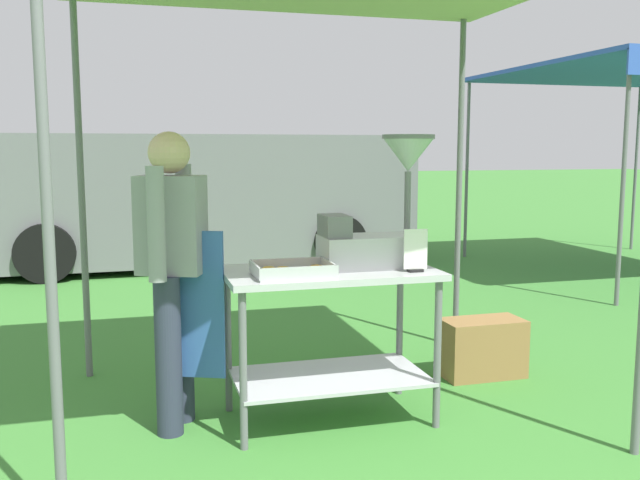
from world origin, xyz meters
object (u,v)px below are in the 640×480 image
(donut_cart, at_px, (330,311))
(van_grey, at_px, (190,197))
(donut_fryer, at_px, (381,216))
(vendor, at_px, (173,265))
(donut_tray, at_px, (291,272))
(neighbour_tent, at_px, (640,74))
(menu_sign, at_px, (416,254))
(supply_crate, at_px, (482,348))

(donut_cart, height_order, van_grey, van_grey)
(donut_fryer, xyz_separation_m, vendor, (-1.14, 0.10, -0.24))
(vendor, distance_m, van_grey, 5.61)
(donut_cart, distance_m, donut_tray, 0.38)
(donut_tray, relative_size, neighbour_tent, 0.12)
(donut_tray, xyz_separation_m, van_grey, (-0.02, 5.83, -0.00))
(donut_tray, distance_m, donut_fryer, 0.63)
(donut_cart, xyz_separation_m, donut_tray, (-0.25, -0.13, 0.26))
(donut_tray, relative_size, van_grey, 0.07)
(donut_fryer, bearing_deg, menu_sign, -58.66)
(donut_fryer, xyz_separation_m, neighbour_tent, (4.59, 3.51, 1.26))
(donut_fryer, height_order, supply_crate, donut_fryer)
(menu_sign, bearing_deg, donut_tray, 174.85)
(donut_cart, height_order, vendor, vendor)
(donut_fryer, xyz_separation_m, menu_sign, (0.13, -0.21, -0.19))
(supply_crate, distance_m, van_grey, 5.50)
(donut_tray, bearing_deg, supply_crate, 21.54)
(donut_tray, height_order, van_grey, van_grey)
(vendor, bearing_deg, donut_tray, -22.34)
(donut_tray, bearing_deg, donut_fryer, 14.86)
(donut_fryer, relative_size, van_grey, 0.13)
(donut_fryer, distance_m, neighbour_tent, 5.91)
(donut_tray, relative_size, vendor, 0.25)
(supply_crate, xyz_separation_m, neighbour_tent, (3.70, 3.08, 2.21))
(menu_sign, bearing_deg, donut_fryer, 121.34)
(donut_cart, bearing_deg, neighbour_tent, 35.77)
(donut_fryer, height_order, neighbour_tent, neighbour_tent)
(donut_cart, relative_size, donut_tray, 2.85)
(van_grey, bearing_deg, donut_fryer, -84.26)
(donut_fryer, relative_size, neighbour_tent, 0.22)
(vendor, xyz_separation_m, neighbour_tent, (5.73, 3.41, 1.50))
(neighbour_tent, bearing_deg, donut_cart, -144.23)
(donut_tray, bearing_deg, vendor, 157.66)
(donut_tray, distance_m, menu_sign, 0.68)
(donut_tray, distance_m, supply_crate, 1.70)
(vendor, relative_size, neighbour_tent, 0.48)
(donut_cart, relative_size, supply_crate, 2.12)
(menu_sign, height_order, supply_crate, menu_sign)
(donut_fryer, height_order, menu_sign, donut_fryer)
(supply_crate, bearing_deg, vendor, -170.80)
(donut_cart, distance_m, donut_fryer, 0.60)
(menu_sign, relative_size, neighbour_tent, 0.07)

